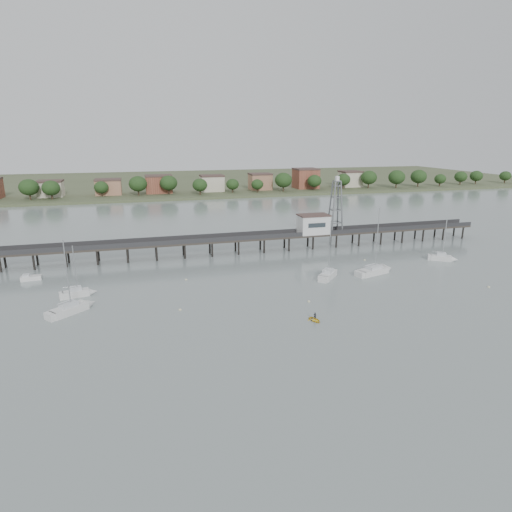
{
  "coord_description": "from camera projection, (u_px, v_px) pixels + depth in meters",
  "views": [
    {
      "loc": [
        -20.74,
        -46.83,
        29.89
      ],
      "look_at": [
        3.74,
        42.0,
        4.0
      ],
      "focal_mm": 30.0,
      "sensor_mm": 36.0,
      "label": 1
    }
  ],
  "objects": [
    {
      "name": "white_tender",
      "position": [
        31.0,
        278.0,
        91.82
      ],
      "size": [
        4.18,
        2.02,
        1.58
      ],
      "rotation": [
        0.0,
        0.0,
        0.08
      ],
      "color": "silver",
      "rests_on": "ground"
    },
    {
      "name": "sailboat_a",
      "position": [
        76.0,
        307.0,
        75.72
      ],
      "size": [
        8.04,
        7.38,
        13.97
      ],
      "rotation": [
        0.0,
        0.0,
        0.71
      ],
      "color": "silver",
      "rests_on": "ground"
    },
    {
      "name": "yellow_dinghy",
      "position": [
        315.0,
        321.0,
        71.74
      ],
      "size": [
        1.86,
        1.06,
        2.5
      ],
      "primitive_type": "imported",
      "rotation": [
        0.0,
        0.0,
        0.32
      ],
      "color": "yellow",
      "rests_on": "ground"
    },
    {
      "name": "pier_building",
      "position": [
        313.0,
        224.0,
        117.13
      ],
      "size": [
        8.4,
        5.4,
        5.3
      ],
      "color": "silver",
      "rests_on": "ground"
    },
    {
      "name": "ground_plane",
      "position": [
        313.0,
        369.0,
        56.85
      ],
      "size": [
        500.0,
        500.0,
        0.0
      ],
      "primitive_type": "plane",
      "color": "gray",
      "rests_on": "ground"
    },
    {
      "name": "pier",
      "position": [
        224.0,
        240.0,
        111.51
      ],
      "size": [
        150.0,
        5.0,
        5.5
      ],
      "color": "#2D2823",
      "rests_on": "ground"
    },
    {
      "name": "dinghy_occupant",
      "position": [
        315.0,
        321.0,
        71.74
      ],
      "size": [
        0.91,
        1.34,
        0.3
      ],
      "primitive_type": "imported",
      "rotation": [
        0.0,
        0.0,
        2.75
      ],
      "color": "black",
      "rests_on": "ground"
    },
    {
      "name": "sailboat_d",
      "position": [
        378.0,
        270.0,
        96.78
      ],
      "size": [
        10.15,
        5.54,
        15.94
      ],
      "rotation": [
        0.0,
        0.0,
        0.29
      ],
      "color": "silver",
      "rests_on": "ground"
    },
    {
      "name": "lattice_tower",
      "position": [
        336.0,
        207.0,
        117.59
      ],
      "size": [
        3.2,
        3.2,
        15.5
      ],
      "color": "slate",
      "rests_on": "ground"
    },
    {
      "name": "mooring_buoys",
      "position": [
        274.0,
        286.0,
        87.86
      ],
      "size": [
        79.72,
        25.14,
        0.39
      ],
      "color": "beige",
      "rests_on": "ground"
    },
    {
      "name": "sailboat_c",
      "position": [
        330.0,
        274.0,
        94.24
      ],
      "size": [
        7.07,
        7.22,
        12.97
      ],
      "rotation": [
        0.0,
        0.0,
        0.8
      ],
      "color": "silver",
      "rests_on": "ground"
    },
    {
      "name": "far_shore",
      "position": [
        171.0,
        182.0,
        279.04
      ],
      "size": [
        500.0,
        170.0,
        10.4
      ],
      "color": "#475133",
      "rests_on": "ground"
    },
    {
      "name": "sailboat_b",
      "position": [
        81.0,
        293.0,
        82.7
      ],
      "size": [
        6.53,
        3.27,
        10.57
      ],
      "rotation": [
        0.0,
        0.0,
        0.24
      ],
      "color": "silver",
      "rests_on": "ground"
    },
    {
      "name": "sailboat_e",
      "position": [
        445.0,
        258.0,
        106.22
      ],
      "size": [
        6.44,
        4.96,
        10.77
      ],
      "rotation": [
        0.0,
        0.0,
        -0.55
      ],
      "color": "silver",
      "rests_on": "ground"
    }
  ]
}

